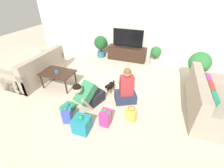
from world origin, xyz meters
The scene contains 19 objects.
ground_plane centered at (0.00, 0.00, 0.00)m, with size 16.00×16.00×0.00m, color beige.
wall_back centered at (0.00, 2.63, 1.30)m, with size 8.40×0.06×2.60m.
sofa_left centered at (-2.39, 0.03, 0.30)m, with size 0.90×1.81×0.85m.
sofa_right centered at (2.39, 0.09, 0.30)m, with size 0.90×1.81×0.85m.
coffee_table centered at (-1.48, -0.15, 0.42)m, with size 0.92×0.61×0.48m.
tv_console centered at (-0.11, 2.35, 0.26)m, with size 1.48×0.41×0.52m.
tv centered at (-0.11, 2.35, 0.82)m, with size 1.14×0.20×0.67m.
potted_plant_back_right centered at (0.98, 2.30, 0.38)m, with size 0.39×0.39×0.68m.
potted_plant_corner_right centered at (2.25, 1.35, 0.66)m, with size 0.60×0.60×0.99m.
potted_plant_back_left centered at (-1.20, 2.30, 0.53)m, with size 0.52×0.52×0.86m.
person_kneeling centered at (-0.26, -0.65, 0.35)m, with size 0.55×0.85×0.81m.
person_sitting centered at (0.53, -0.17, 0.35)m, with size 0.65×0.61×0.97m.
dog centered at (0.02, 0.06, 0.20)m, with size 0.21×0.51×0.32m.
gift_box_a centered at (0.33, -1.04, 0.18)m, with size 0.22×0.24×0.41m.
gift_box_b centered at (-0.48, -1.26, 0.17)m, with size 0.23×0.22×0.39m.
gift_box_c centered at (-0.68, -0.95, 0.07)m, with size 0.31×0.34×0.20m.
gift_box_d centered at (-0.06, -1.37, 0.17)m, with size 0.33×0.30×0.41m.
gift_bag_a centered at (0.81, -0.74, 0.16)m, with size 0.27×0.19×0.33m.
mug centered at (-1.44, -0.22, 0.52)m, with size 0.12×0.08×0.09m.
Camera 1 is at (1.21, -3.11, 2.51)m, focal length 24.00 mm.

